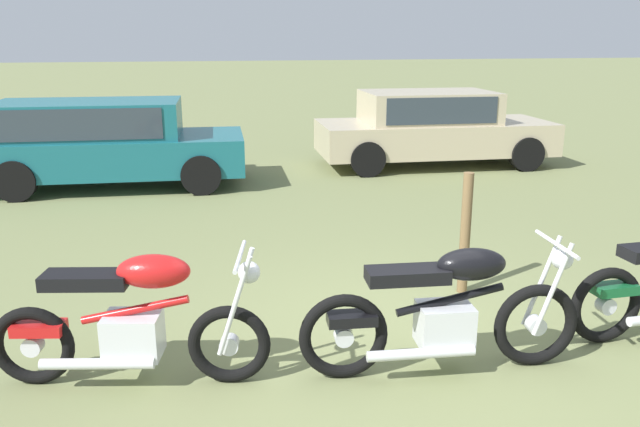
{
  "coord_description": "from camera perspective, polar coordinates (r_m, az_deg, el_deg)",
  "views": [
    {
      "loc": [
        -1.68,
        -4.49,
        2.48
      ],
      "look_at": [
        -0.3,
        2.12,
        0.59
      ],
      "focal_mm": 36.08,
      "sensor_mm": 36.0,
      "label": 1
    }
  ],
  "objects": [
    {
      "name": "fence_post_wooden",
      "position": [
        6.42,
        12.76,
        -1.75
      ],
      "size": [
        0.1,
        0.1,
        1.21
      ],
      "primitive_type": "cylinder",
      "color": "brown",
      "rests_on": "ground"
    },
    {
      "name": "car_teal",
      "position": [
        11.3,
        -18.73,
        6.42
      ],
      "size": [
        4.28,
        2.02,
        1.43
      ],
      "rotation": [
        0.0,
        0.0,
        -0.05
      ],
      "color": "#19606B",
      "rests_on": "ground"
    },
    {
      "name": "motorcycle_red",
      "position": [
        4.86,
        -16.28,
        -9.15
      ],
      "size": [
        2.01,
        0.72,
        1.02
      ],
      "rotation": [
        0.0,
        0.0,
        -0.19
      ],
      "color": "black",
      "rests_on": "ground"
    },
    {
      "name": "ground_plane",
      "position": [
        5.39,
        7.9,
        -11.88
      ],
      "size": [
        120.0,
        120.0,
        0.0
      ],
      "primitive_type": "plane",
      "color": "olive"
    },
    {
      "name": "motorcycle_black",
      "position": [
        4.92,
        11.1,
        -8.52
      ],
      "size": [
        2.16,
        0.64,
        1.02
      ],
      "rotation": [
        0.0,
        0.0,
        -0.08
      ],
      "color": "black",
      "rests_on": "ground"
    },
    {
      "name": "car_beige",
      "position": [
        12.72,
        9.86,
        7.79
      ],
      "size": [
        4.52,
        2.0,
        1.43
      ],
      "rotation": [
        0.0,
        0.0,
        -0.04
      ],
      "color": "#BCAD8C",
      "rests_on": "ground"
    }
  ]
}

